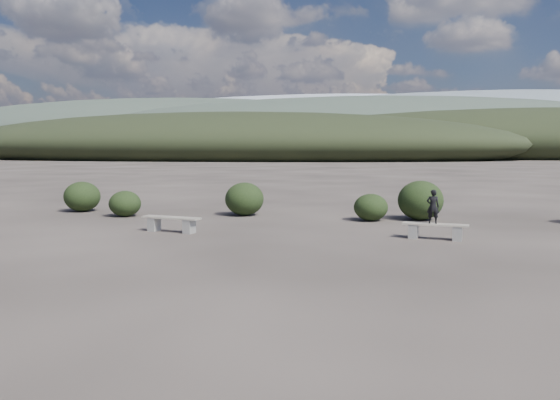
# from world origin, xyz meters

# --- Properties ---
(ground) EXTENTS (1200.00, 1200.00, 0.00)m
(ground) POSITION_xyz_m (0.00, 0.00, 0.00)
(ground) COLOR #2B2421
(ground) RESTS_ON ground
(bench_left) EXTENTS (1.75, 0.73, 0.43)m
(bench_left) POSITION_xyz_m (-3.24, 5.08, 0.26)
(bench_left) COLOR slate
(bench_left) RESTS_ON ground
(bench_right) EXTENTS (1.66, 0.65, 0.41)m
(bench_right) POSITION_xyz_m (3.82, 5.02, 0.25)
(bench_right) COLOR slate
(bench_right) RESTS_ON ground
(seated_person) EXTENTS (0.33, 0.23, 0.87)m
(seated_person) POSITION_xyz_m (3.75, 5.04, 0.84)
(seated_person) COLOR black
(seated_person) RESTS_ON bench_right
(shrub_a) EXTENTS (1.07, 1.07, 0.87)m
(shrub_a) POSITION_xyz_m (-6.00, 8.09, 0.44)
(shrub_a) COLOR black
(shrub_a) RESTS_ON ground
(shrub_b) EXTENTS (1.33, 1.33, 1.14)m
(shrub_b) POSITION_xyz_m (-2.06, 9.00, 0.57)
(shrub_b) COLOR black
(shrub_b) RESTS_ON ground
(shrub_c) EXTENTS (1.08, 1.08, 0.87)m
(shrub_c) POSITION_xyz_m (2.21, 8.31, 0.43)
(shrub_c) COLOR black
(shrub_c) RESTS_ON ground
(shrub_d) EXTENTS (1.45, 1.45, 1.27)m
(shrub_d) POSITION_xyz_m (3.80, 8.80, 0.64)
(shrub_d) COLOR black
(shrub_d) RESTS_ON ground
(shrub_f) EXTENTS (1.29, 1.29, 1.09)m
(shrub_f) POSITION_xyz_m (-8.17, 9.21, 0.55)
(shrub_f) COLOR black
(shrub_f) RESTS_ON ground
(mountain_ridges) EXTENTS (500.00, 400.00, 56.00)m
(mountain_ridges) POSITION_xyz_m (-7.48, 339.06, 10.84)
(mountain_ridges) COLOR black
(mountain_ridges) RESTS_ON ground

